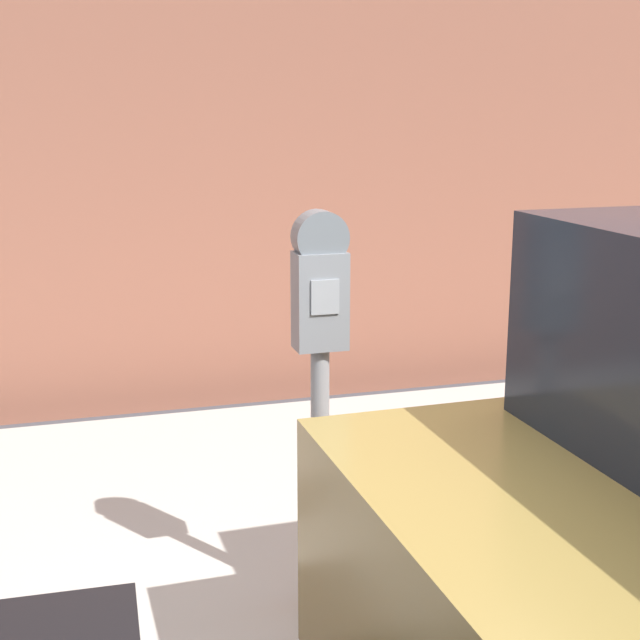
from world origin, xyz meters
name	(u,v)px	position (x,y,z in m)	size (l,w,h in m)	color
sidewalk	(320,496)	(0.00, 2.20, 0.06)	(24.00, 2.80, 0.11)	#BCB7AD
parking_meter	(320,342)	(-0.31, 1.10, 1.22)	(0.20, 0.14, 1.61)	gray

